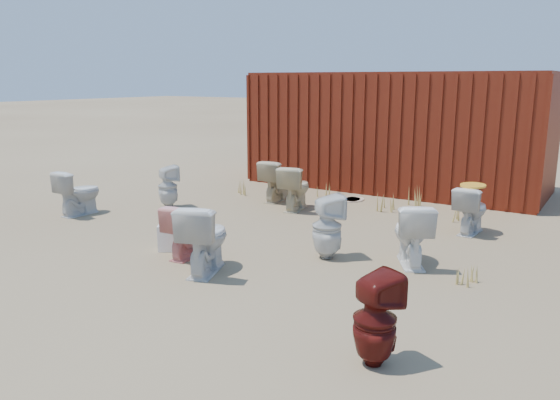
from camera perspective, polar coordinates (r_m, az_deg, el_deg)
The scene contains 22 objects.
ground at distance 7.56m, azimuth -2.46°, elevation -4.91°, with size 100.00×100.00×0.00m, color brown.
shipping_container at distance 11.90m, azimuth 12.11°, elevation 7.12°, with size 6.00×2.40×2.40m, color #4E110D.
toilet_front_a at distance 9.85m, azimuth -20.30°, elevation 0.74°, with size 0.43×0.75×0.77m, color silver.
toilet_front_pink at distance 7.15m, azimuth -9.62°, elevation -3.15°, with size 0.39×0.69×0.71m, color pink.
toilet_front_c at distance 6.54m, azimuth -7.88°, elevation -3.94°, with size 0.47×0.83×0.85m, color silver.
toilet_front_maroon at distance 4.51m, azimuth 9.91°, elevation -12.21°, with size 0.35×0.36×0.78m, color #55120E.
toilet_front_e at distance 6.95m, azimuth 13.56°, elevation -3.40°, with size 0.44×0.78×0.80m, color white.
toilet_back_a at distance 9.99m, azimuth -11.64°, elevation 1.39°, with size 0.34×0.35×0.76m, color silver.
toilet_back_beige_left at distance 10.30m, azimuth -0.32°, elevation 2.05°, with size 0.44×0.77×0.78m, color beige.
toilet_back_beige_right at distance 9.60m, azimuth 1.59°, elevation 1.30°, with size 0.44×0.77×0.79m, color beige.
toilet_back_yellowlid at distance 8.62m, azimuth 19.34°, elevation -0.97°, with size 0.40×0.70×0.72m, color silver.
toilet_back_e at distance 7.00m, azimuth 4.95°, elevation -2.79°, with size 0.38×0.39×0.84m, color silver.
yellow_lid at distance 8.54m, azimuth 19.52°, elevation 1.45°, with size 0.36×0.45×0.03m, color gold.
loose_tank at distance 7.50m, azimuth -10.70°, elevation -3.87°, with size 0.50×0.20×0.35m, color white.
loose_lid_near at distance 10.49m, azimuth 7.30°, elevation 0.03°, with size 0.38×0.49×0.02m, color beige.
loose_lid_far at distance 10.52m, azimuth 7.76°, elevation 0.05°, with size 0.36×0.47×0.02m, color beige.
weed_clump_a at distance 10.97m, azimuth -3.73°, elevation 1.34°, with size 0.36×0.36×0.28m, color #A99143.
weed_clump_b at distance 9.74m, azimuth 11.07°, elevation -0.20°, with size 0.32×0.32×0.31m, color #A99143.
weed_clump_c at distance 9.24m, azimuth 18.85°, elevation -1.45°, with size 0.36×0.36×0.28m, color #A99143.
weed_clump_d at distance 10.77m, azimuth 4.45°, elevation 1.07°, with size 0.30×0.30×0.26m, color #A99143.
weed_clump_e at distance 10.12m, azimuth 13.89°, elevation 0.20°, with size 0.34×0.34×0.33m, color #A99143.
weed_clump_f at distance 6.54m, azimuth 19.34°, elevation -7.47°, with size 0.28×0.28×0.21m, color #A99143.
Camera 1 is at (4.15, -5.90, 2.26)m, focal length 35.00 mm.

